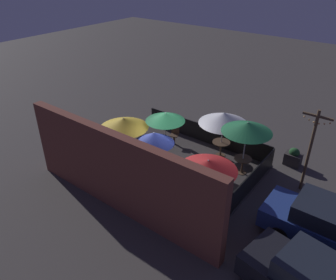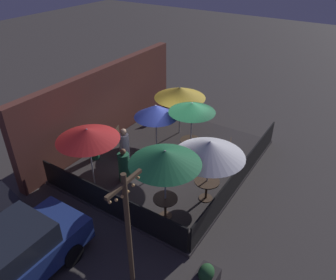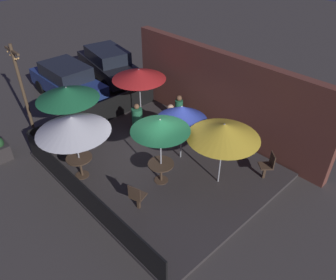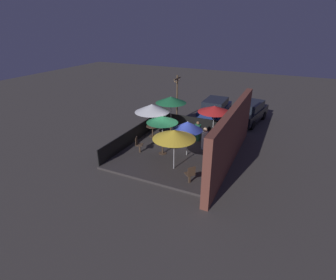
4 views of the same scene
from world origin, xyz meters
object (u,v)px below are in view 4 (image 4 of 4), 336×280
object	(u,v)px
dining_table_1	(153,128)
parked_car_0	(215,109)
patio_umbrella_5	(188,126)
parked_car_1	(249,112)
patio_chair_1	(190,174)
planter_box	(154,116)
patio_umbrella_3	(174,134)
dining_table_2	(171,123)
patron_1	(224,140)
patio_chair_0	(138,144)
patron_2	(198,132)
patio_umbrella_2	(171,100)
dining_table_0	(163,145)
patio_umbrella_4	(214,109)
patio_umbrella_1	(152,108)
patio_chair_2	(214,147)
light_post	(177,96)
patron_0	(205,139)
patio_umbrella_0	(162,119)

from	to	relation	value
dining_table_1	parked_car_0	distance (m)	6.14
patio_umbrella_5	parked_car_0	size ratio (longest dim) A/B	0.47
parked_car_1	dining_table_1	bearing A→B (deg)	-31.60
patio_chair_1	planter_box	xyz separation A→B (m)	(-7.18, -5.82, -0.26)
patio_umbrella_3	dining_table_2	size ratio (longest dim) A/B	2.88
patron_1	patio_chair_0	bearing A→B (deg)	117.03
dining_table_2	patron_2	world-z (taller)	patron_2
patio_umbrella_2	dining_table_0	xyz separation A→B (m)	(3.42, 1.05, -1.70)
patio_chair_0	patio_chair_1	distance (m)	4.32
patio_umbrella_4	patron_1	xyz separation A→B (m)	(1.17, 1.06, -1.49)
planter_box	patron_2	bearing A→B (deg)	62.85
patio_umbrella_2	parked_car_0	distance (m)	4.80
planter_box	dining_table_1	bearing A→B (deg)	27.02
patio_umbrella_2	patron_2	world-z (taller)	patio_umbrella_2
patio_chair_1	parked_car_0	world-z (taller)	parked_car_0
patio_umbrella_1	patron_1	xyz separation A→B (m)	(-0.27, 4.78, -1.46)
patio_umbrella_5	dining_table_0	size ratio (longest dim) A/B	2.47
patio_chair_1	patio_chair_2	world-z (taller)	patio_chair_1
patio_umbrella_1	light_post	size ratio (longest dim) A/B	0.63
patio_umbrella_5	light_post	bearing A→B (deg)	-151.01
light_post	parked_car_1	world-z (taller)	light_post
dining_table_2	parked_car_0	bearing A→B (deg)	153.93
patio_chair_2	patron_0	bearing A→B (deg)	-60.56
patio_umbrella_0	dining_table_1	distance (m)	3.05
patio_umbrella_0	parked_car_0	world-z (taller)	patio_umbrella_0
patio_umbrella_4	light_post	size ratio (longest dim) A/B	0.62
patio_chair_1	parked_car_0	bearing A→B (deg)	-39.48
patio_umbrella_4	patron_1	distance (m)	2.17
patio_umbrella_1	patio_umbrella_5	distance (m)	3.44
patio_umbrella_2	dining_table_2	xyz separation A→B (m)	(0.00, 0.00, -1.68)
patio_umbrella_0	dining_table_1	xyz separation A→B (m)	(-1.98, -1.73, -1.54)
patio_chair_1	parked_car_1	distance (m)	10.24
patio_umbrella_4	patron_0	size ratio (longest dim) A/B	1.62
patron_0	planter_box	bearing A→B (deg)	21.14
dining_table_2	patron_1	size ratio (longest dim) A/B	0.65
patio_umbrella_3	planter_box	world-z (taller)	patio_umbrella_3
patron_2	parked_car_1	xyz separation A→B (m)	(-5.28, 2.34, 0.14)
patio_chair_1	patio_umbrella_3	bearing A→B (deg)	4.47
patio_umbrella_3	parked_car_0	size ratio (longest dim) A/B	0.51
patio_umbrella_0	dining_table_1	size ratio (longest dim) A/B	2.78
dining_table_2	planter_box	bearing A→B (deg)	-124.71
patio_umbrella_3	patron_2	xyz separation A→B (m)	(-3.96, -0.10, -1.37)
patron_1	parked_car_0	size ratio (longest dim) A/B	0.27
dining_table_0	parked_car_1	xyz separation A→B (m)	(-7.95, 3.55, 0.17)
patio_chair_2	parked_car_1	xyz separation A→B (m)	(-6.90, 0.80, 0.22)
patio_chair_2	planter_box	size ratio (longest dim) A/B	1.06
patio_umbrella_0	patio_umbrella_3	distance (m)	1.85
dining_table_2	parked_car_1	xyz separation A→B (m)	(-4.52, 4.60, 0.15)
patio_chair_2	patio_umbrella_5	bearing A→B (deg)	2.26
parked_car_1	parked_car_0	bearing A→B (deg)	-70.59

